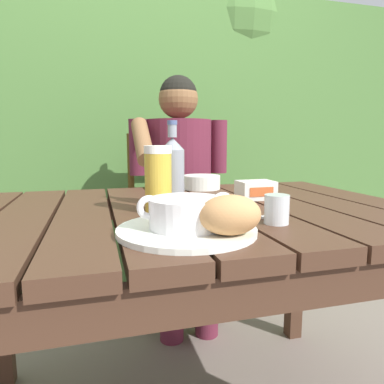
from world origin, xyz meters
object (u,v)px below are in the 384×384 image
object	(u,v)px
chair_near_diner	(172,221)
beer_bottle	(173,171)
bread_roll	(230,215)
serving_plate	(187,230)
water_glass_small	(277,209)
diner_bowl	(201,182)
soup_bowl	(187,212)
butter_tub	(256,190)
table_knife	(235,216)
person_eating	(180,182)
beer_glass	(158,179)

from	to	relation	value
chair_near_diner	beer_bottle	xyz separation A→B (m)	(-0.18, -0.86, 0.36)
chair_near_diner	bread_roll	distance (m)	1.27
serving_plate	water_glass_small	xyz separation A→B (m)	(0.22, 0.02, 0.03)
chair_near_diner	bread_roll	size ratio (longest dim) A/B	7.65
serving_plate	diner_bowl	world-z (taller)	diner_bowl
soup_bowl	beer_bottle	xyz separation A→B (m)	(0.04, 0.29, 0.06)
water_glass_small	diner_bowl	size ratio (longest dim) A/B	0.46
butter_tub	bread_roll	bearing A→B (deg)	-121.48
butter_tub	table_knife	size ratio (longest dim) A/B	0.76
butter_tub	diner_bowl	world-z (taller)	butter_tub
soup_bowl	person_eating	bearing A→B (deg)	77.17
soup_bowl	beer_glass	world-z (taller)	beer_glass
bread_roll	chair_near_diner	bearing A→B (deg)	82.85
chair_near_diner	beer_bottle	bearing A→B (deg)	-102.12
soup_bowl	bread_roll	bearing A→B (deg)	-49.40
chair_near_diner	soup_bowl	world-z (taller)	chair_near_diner
serving_plate	table_knife	size ratio (longest dim) A/B	1.93
bread_roll	butter_tub	world-z (taller)	bread_roll
serving_plate	beer_bottle	xyz separation A→B (m)	(0.04, 0.29, 0.10)
chair_near_diner	table_knife	bearing A→B (deg)	-93.71
beer_glass	beer_bottle	bearing A→B (deg)	54.07
bread_roll	water_glass_small	world-z (taller)	bread_roll
beer_bottle	butter_tub	bearing A→B (deg)	9.94
table_knife	person_eating	bearing A→B (deg)	85.62
soup_bowl	bread_roll	size ratio (longest dim) A/B	1.65
beer_glass	serving_plate	bearing A→B (deg)	-84.56
soup_bowl	table_knife	bearing A→B (deg)	34.70
beer_glass	bread_roll	bearing A→B (deg)	-73.56
bread_roll	beer_bottle	xyz separation A→B (m)	(-0.03, 0.37, 0.05)
chair_near_diner	table_knife	distance (m)	1.08
soup_bowl	bread_roll	xyz separation A→B (m)	(0.07, -0.08, 0.01)
bread_roll	water_glass_small	bearing A→B (deg)	32.58
serving_plate	soup_bowl	size ratio (longest dim) A/B	1.42
person_eating	butter_tub	world-z (taller)	person_eating
soup_bowl	water_glass_small	xyz separation A→B (m)	(0.22, 0.02, -0.01)
beer_glass	water_glass_small	xyz separation A→B (m)	(0.24, -0.19, -0.06)
table_knife	butter_tub	bearing A→B (deg)	54.31
bread_roll	diner_bowl	bearing A→B (deg)	77.35
bread_roll	beer_bottle	world-z (taller)	beer_bottle
chair_near_diner	table_knife	size ratio (longest dim) A/B	6.31
diner_bowl	chair_near_diner	bearing A→B (deg)	90.00
person_eating	soup_bowl	xyz separation A→B (m)	(-0.22, -0.95, 0.06)
beer_glass	beer_bottle	size ratio (longest dim) A/B	0.72
soup_bowl	beer_glass	size ratio (longest dim) A/B	1.17
person_eating	beer_bottle	xyz separation A→B (m)	(-0.18, -0.66, 0.12)
bread_roll	table_knife	distance (m)	0.21
chair_near_diner	serving_plate	xyz separation A→B (m)	(-0.22, -1.15, 0.26)
beer_bottle	water_glass_small	bearing A→B (deg)	-55.52
serving_plate	water_glass_small	world-z (taller)	water_glass_small
serving_plate	diner_bowl	distance (m)	0.65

